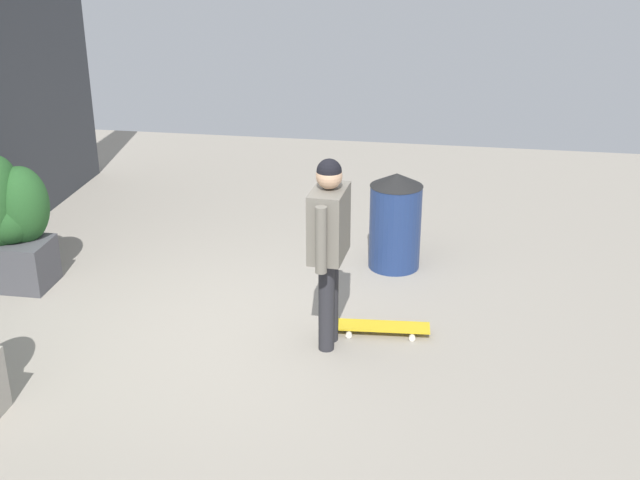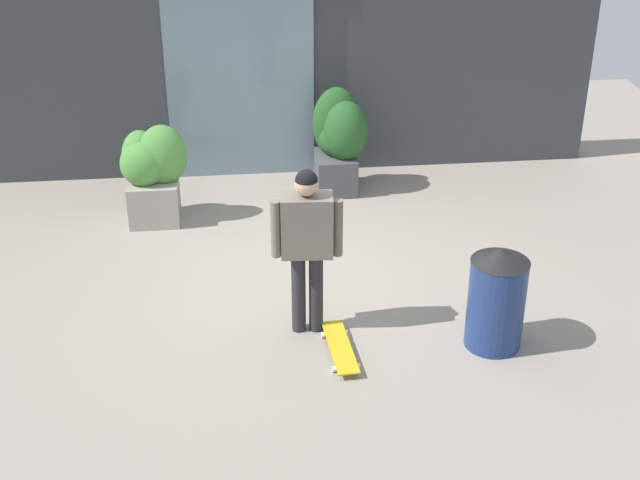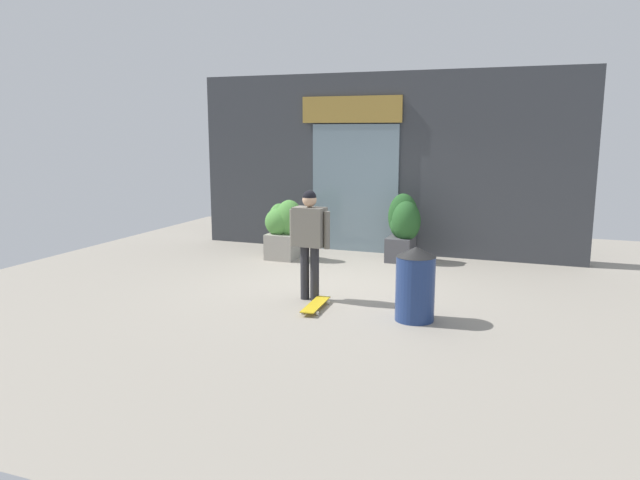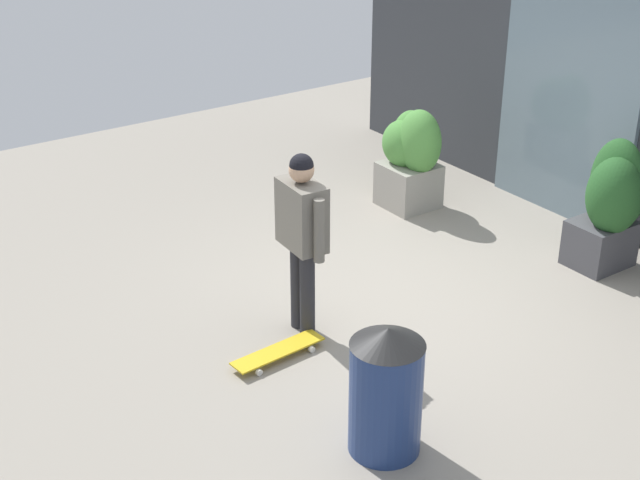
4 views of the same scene
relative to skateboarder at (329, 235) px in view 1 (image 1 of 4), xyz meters
The scene contains 5 objects.
ground_plane 1.39m from the skateboarder, 86.07° to the left, with size 12.00×12.00×0.00m, color gray.
skateboarder is the anchor object (origin of this frame).
skateboard 1.05m from the skateboarder, 58.65° to the right, with size 0.28×0.85×0.08m.
planter_box_right 3.20m from the skateboarder, 77.53° to the left, with size 0.66×0.64×1.29m.
trash_bin 1.77m from the skateboarder, 14.16° to the right, with size 0.52×0.52×0.99m.
Camera 1 is at (-6.11, -1.88, 3.54)m, focal length 46.87 mm.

